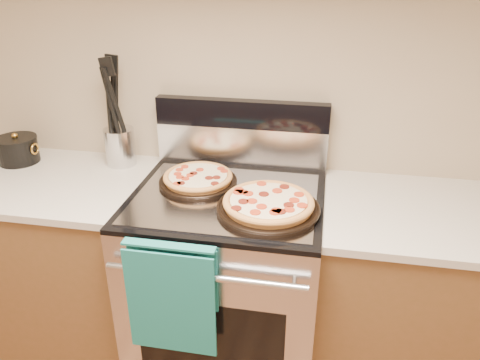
% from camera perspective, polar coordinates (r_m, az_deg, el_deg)
% --- Properties ---
extents(wall_back, '(4.00, 0.00, 4.00)m').
position_cam_1_polar(wall_back, '(2.04, 0.41, 13.53)').
color(wall_back, tan).
rests_on(wall_back, ground).
extents(range_body, '(0.76, 0.68, 0.90)m').
position_cam_1_polar(range_body, '(2.11, -1.41, -13.23)').
color(range_body, '#B7B7BC').
rests_on(range_body, ground).
extents(oven_window, '(0.56, 0.01, 0.40)m').
position_cam_1_polar(oven_window, '(1.87, -3.65, -19.53)').
color(oven_window, black).
rests_on(oven_window, range_body).
extents(cooktop, '(0.76, 0.68, 0.02)m').
position_cam_1_polar(cooktop, '(1.86, -1.56, -2.12)').
color(cooktop, black).
rests_on(cooktop, range_body).
extents(backsplash_lower, '(0.76, 0.06, 0.18)m').
position_cam_1_polar(backsplash_lower, '(2.10, 0.18, 4.17)').
color(backsplash_lower, silver).
rests_on(backsplash_lower, cooktop).
extents(backsplash_upper, '(0.76, 0.06, 0.12)m').
position_cam_1_polar(backsplash_upper, '(2.05, 0.19, 8.09)').
color(backsplash_upper, black).
rests_on(backsplash_upper, backsplash_lower).
extents(oven_handle, '(0.70, 0.03, 0.03)m').
position_cam_1_polar(oven_handle, '(1.61, -4.35, -11.70)').
color(oven_handle, silver).
rests_on(oven_handle, range_body).
extents(dish_towel, '(0.32, 0.05, 0.42)m').
position_cam_1_polar(dish_towel, '(1.70, -8.26, -13.84)').
color(dish_towel, '#1A7684').
rests_on(dish_towel, oven_handle).
extents(foil_sheet, '(0.70, 0.55, 0.01)m').
position_cam_1_polar(foil_sheet, '(1.83, -1.76, -2.19)').
color(foil_sheet, gray).
rests_on(foil_sheet, cooktop).
extents(cabinet_left, '(1.00, 0.62, 0.88)m').
position_cam_1_polar(cabinet_left, '(2.45, -22.15, -9.65)').
color(cabinet_left, brown).
rests_on(cabinet_left, ground).
extents(countertop_left, '(1.02, 0.64, 0.03)m').
position_cam_1_polar(countertop_left, '(2.23, -24.05, 0.01)').
color(countertop_left, beige).
rests_on(countertop_left, cabinet_left).
extents(cabinet_right, '(1.00, 0.62, 0.88)m').
position_cam_1_polar(cabinet_right, '(2.18, 22.89, -14.63)').
color(cabinet_right, brown).
rests_on(cabinet_right, ground).
extents(countertop_right, '(1.02, 0.64, 0.03)m').
position_cam_1_polar(countertop_right, '(1.93, 25.15, -4.14)').
color(countertop_right, beige).
rests_on(countertop_right, cabinet_right).
extents(pepperoni_pizza_back, '(0.40, 0.40, 0.04)m').
position_cam_1_polar(pepperoni_pizza_back, '(1.94, -5.13, 0.16)').
color(pepperoni_pizza_back, '#C67A3C').
rests_on(pepperoni_pizza_back, foil_sheet).
extents(pepperoni_pizza_front, '(0.49, 0.49, 0.05)m').
position_cam_1_polar(pepperoni_pizza_front, '(1.72, 3.48, -3.01)').
color(pepperoni_pizza_front, '#C67A3C').
rests_on(pepperoni_pizza_front, foil_sheet).
extents(utensil_crock, '(0.17, 0.17, 0.17)m').
position_cam_1_polar(utensil_crock, '(2.20, -14.39, 3.98)').
color(utensil_crock, silver).
rests_on(utensil_crock, countertop_left).
extents(saucepan, '(0.19, 0.19, 0.11)m').
position_cam_1_polar(saucepan, '(2.40, -25.45, 3.24)').
color(saucepan, black).
rests_on(saucepan, countertop_left).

